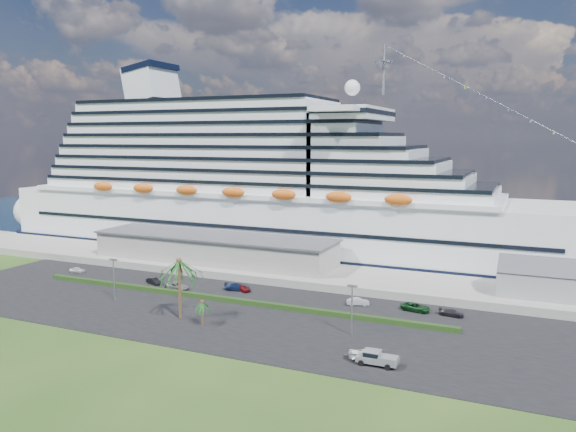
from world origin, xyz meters
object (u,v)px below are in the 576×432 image
at_px(boat_trailer, 366,354).
at_px(cruise_ship, 269,191).
at_px(parked_car_3, 237,287).
at_px(pickup_truck, 376,358).

bearing_deg(boat_trailer, cruise_ship, 125.47).
bearing_deg(boat_trailer, parked_car_3, 143.90).
xyz_separation_m(pickup_truck, boat_trailer, (-1.74, 0.74, -0.04)).
height_order(parked_car_3, pickup_truck, pickup_truck).
bearing_deg(cruise_ship, pickup_truck, -53.84).
xyz_separation_m(parked_car_3, boat_trailer, (34.66, -25.27, 0.31)).
distance_m(parked_car_3, boat_trailer, 42.90).
height_order(cruise_ship, pickup_truck, cruise_ship).
relative_size(cruise_ship, boat_trailer, 32.46).
bearing_deg(cruise_ship, parked_car_3, -73.46).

